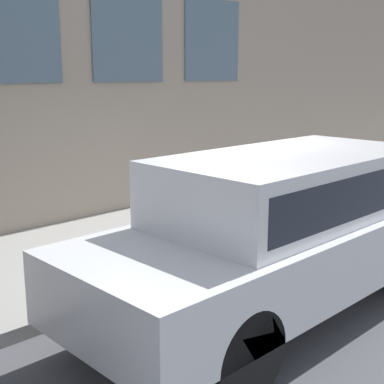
# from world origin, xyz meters

# --- Properties ---
(ground_plane) EXTENTS (80.00, 80.00, 0.00)m
(ground_plane) POSITION_xyz_m (0.00, 0.00, 0.00)
(ground_plane) COLOR #47474C
(sidewalk) EXTENTS (3.18, 60.00, 0.16)m
(sidewalk) POSITION_xyz_m (1.59, 0.00, 0.08)
(sidewalk) COLOR gray
(sidewalk) RESTS_ON ground_plane
(fire_hydrant) EXTENTS (0.34, 0.45, 0.86)m
(fire_hydrant) POSITION_xyz_m (0.41, 0.28, 0.60)
(fire_hydrant) COLOR #2D7260
(fire_hydrant) RESTS_ON sidewalk
(person) EXTENTS (0.26, 0.17, 1.06)m
(person) POSITION_xyz_m (0.56, -0.47, 0.80)
(person) COLOR #726651
(person) RESTS_ON sidewalk
(parked_truck_silver_near) EXTENTS (1.89, 5.29, 1.82)m
(parked_truck_silver_near) POSITION_xyz_m (-1.40, 0.24, 1.06)
(parked_truck_silver_near) COLOR black
(parked_truck_silver_near) RESTS_ON ground_plane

